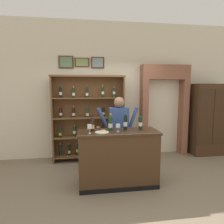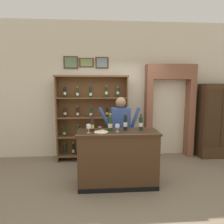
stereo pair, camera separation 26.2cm
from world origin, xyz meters
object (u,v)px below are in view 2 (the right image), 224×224
Objects in this scene: side_cabinet at (216,121)px; tasting_bottle_prosecco at (110,123)px; tasting_bottle_rosso at (141,123)px; tasting_counter at (118,158)px; tasting_bottle_grappa at (92,124)px; shopkeeper at (121,126)px; wine_glass_center at (89,127)px; wine_shelf at (92,117)px; cheese_plate at (101,132)px; tasting_bottle_vin_santo at (125,122)px; wine_glass_left at (117,126)px.

side_cabinet is 5.96× the size of tasting_bottle_prosecco.
tasting_bottle_prosecco is 1.07× the size of tasting_bottle_rosso.
tasting_bottle_grappa reaches higher than tasting_counter.
shopkeeper reaches higher than tasting_counter.
tasting_bottle_prosecco is 0.43m from wine_glass_center.
wine_shelf is 6.99× the size of tasting_bottle_rosso.
wine_shelf is 8.62× the size of cheese_plate.
shopkeeper is 0.78m from cheese_plate.
side_cabinet is (3.21, -0.02, -0.13)m from wine_shelf.
tasting_bottle_vin_santo is at bearing -62.95° from wine_shelf.
wine_shelf is 1.30m from tasting_bottle_grappa.
wine_shelf is 15.30× the size of wine_glass_left.
wine_shelf reaches higher than wine_glass_center.
wine_glass_left is at bearing 6.86° from cheese_plate.
wine_shelf is at bearing 126.05° from tasting_bottle_rosso.
tasting_bottle_grappa is at bearing 141.30° from cheese_plate.
cheese_plate is (-0.29, -0.03, -0.09)m from wine_glass_left.
tasting_bottle_grappa is at bearing -88.11° from wine_shelf.
wine_shelf is 1.10× the size of side_cabinet.
tasting_bottle_rosso is (0.94, -1.30, 0.08)m from wine_shelf.
tasting_counter is (-2.70, -1.33, -0.44)m from side_cabinet.
wine_shelf is 1.45m from tasting_bottle_vin_santo.
side_cabinet is 6.36× the size of tasting_bottle_rosso.
shopkeeper is at bearing 64.37° from tasting_bottle_prosecco.
wine_shelf is 1.47m from wine_glass_center.
tasting_bottle_rosso is at bearing 0.24° from tasting_bottle_grappa.
wine_glass_left is 0.56× the size of cheese_plate.
wine_glass_center is at bearing -170.25° from cheese_plate.
cheese_plate is at bearing -154.91° from side_cabinet.
tasting_bottle_vin_santo is at bearing 1.71° from tasting_bottle_prosecco.
tasting_counter is 4.52× the size of tasting_bottle_vin_santo.
tasting_bottle_vin_santo is at bearing 34.53° from wine_glass_left.
tasting_counter is at bearing 14.14° from cheese_plate.
tasting_counter is 0.69m from tasting_bottle_vin_santo.
tasting_counter is 4.90× the size of tasting_bottle_rosso.
shopkeeper is 0.55m from tasting_bottle_vin_santo.
tasting_bottle_prosecco is (-2.83, -1.27, 0.22)m from side_cabinet.
cheese_plate is (-3.00, -1.41, 0.08)m from side_cabinet.
wine_glass_left is at bearing -101.52° from shopkeeper.
wine_glass_left is at bearing -39.40° from tasting_bottle_prosecco.
tasting_counter is 0.61m from cheese_plate.
tasting_bottle_prosecco is at bearing -178.29° from tasting_bottle_vin_santo.
tasting_bottle_vin_santo is 1.34× the size of cheese_plate.
tasting_bottle_rosso is (0.90, 0.00, 0.01)m from tasting_bottle_grappa.
cheese_plate is at bearing -122.39° from shopkeeper.
shopkeeper is (-2.58, -0.75, 0.04)m from side_cabinet.
tasting_bottle_prosecco is at bearing -73.91° from wine_shelf.
tasting_counter is at bearing -155.16° from tasting_bottle_vin_santo.
tasting_counter is at bearing 74.99° from wine_glass_left.
tasting_counter is 6.04× the size of cheese_plate.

